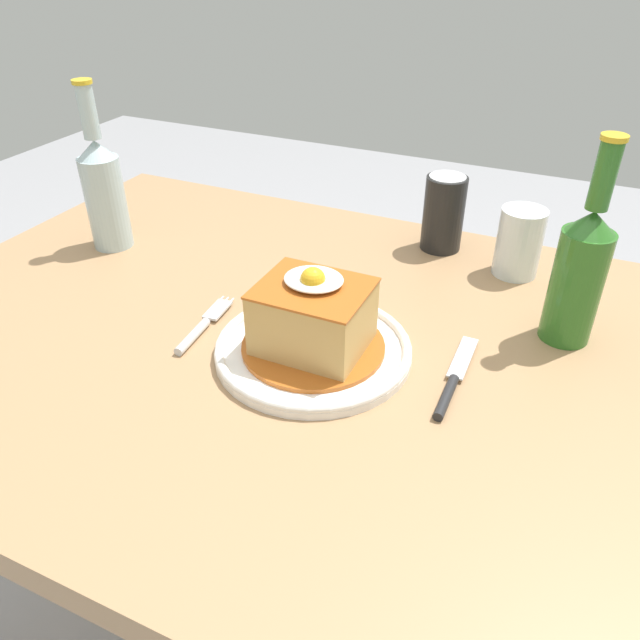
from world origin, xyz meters
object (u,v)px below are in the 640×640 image
(knife, at_px, (451,385))
(soda_can, at_px, (444,213))
(main_plate, at_px, (313,349))
(beer_bottle_clear, at_px, (103,189))
(drinking_glass, at_px, (518,247))
(beer_bottle_green, at_px, (580,270))
(fork, at_px, (200,328))

(knife, bearing_deg, soda_can, 107.52)
(knife, bearing_deg, main_plate, -178.26)
(main_plate, xyz_separation_m, knife, (0.18, 0.01, -0.00))
(beer_bottle_clear, bearing_deg, drinking_glass, 16.12)
(beer_bottle_green, bearing_deg, soda_can, 139.39)
(beer_bottle_clear, height_order, drinking_glass, beer_bottle_clear)
(fork, xyz_separation_m, beer_bottle_green, (0.44, 0.19, 0.09))
(main_plate, distance_m, beer_bottle_clear, 0.47)
(soda_can, xyz_separation_m, beer_bottle_clear, (-0.50, -0.22, 0.04))
(main_plate, distance_m, soda_can, 0.37)
(beer_bottle_green, bearing_deg, fork, -156.59)
(beer_bottle_green, xyz_separation_m, drinking_glass, (-0.09, 0.15, -0.05))
(beer_bottle_green, relative_size, beer_bottle_clear, 1.00)
(knife, height_order, beer_bottle_green, beer_bottle_green)
(beer_bottle_clear, bearing_deg, knife, -12.47)
(fork, bearing_deg, main_plate, 6.11)
(main_plate, distance_m, fork, 0.16)
(fork, height_order, knife, same)
(fork, bearing_deg, drinking_glass, 44.18)
(soda_can, relative_size, drinking_glass, 1.18)
(soda_can, height_order, beer_bottle_clear, beer_bottle_clear)
(beer_bottle_clear, distance_m, drinking_glass, 0.66)
(main_plate, relative_size, knife, 1.50)
(fork, relative_size, beer_bottle_clear, 0.53)
(beer_bottle_green, xyz_separation_m, beer_bottle_clear, (-0.72, -0.03, 0.00))
(soda_can, relative_size, beer_bottle_green, 0.47)
(knife, height_order, soda_can, soda_can)
(soda_can, bearing_deg, beer_bottle_clear, -156.31)
(fork, xyz_separation_m, soda_can, (0.22, 0.38, 0.06))
(soda_can, bearing_deg, beer_bottle_green, -40.61)
(main_plate, bearing_deg, beer_bottle_green, 31.63)
(soda_can, distance_m, beer_bottle_clear, 0.55)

